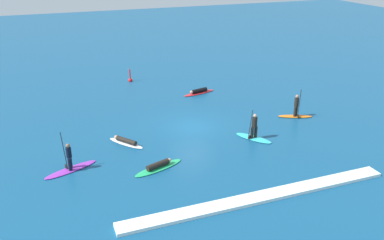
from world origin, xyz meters
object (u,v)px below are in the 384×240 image
object	(u,v)px
surfer_on_red_board	(199,92)
surfer_on_purple_board	(70,164)
surfer_on_orange_board	(296,111)
marker_buoy	(130,79)
surfer_on_teal_board	(254,132)
surfer_on_white_board	(126,142)
surfer_on_green_board	(158,166)

from	to	relation	value
surfer_on_red_board	surfer_on_purple_board	bearing A→B (deg)	25.64
surfer_on_orange_board	marker_buoy	distance (m)	16.26
surfer_on_teal_board	marker_buoy	world-z (taller)	surfer_on_teal_board
surfer_on_white_board	surfer_on_orange_board	distance (m)	12.90
surfer_on_green_board	marker_buoy	size ratio (longest dim) A/B	2.53
surfer_on_white_board	surfer_on_red_board	size ratio (longest dim) A/B	0.82
surfer_on_purple_board	surfer_on_orange_board	size ratio (longest dim) A/B	1.24
surfer_on_teal_board	surfer_on_green_board	world-z (taller)	surfer_on_teal_board
surfer_on_orange_board	surfer_on_green_board	xyz separation A→B (m)	(-11.82, -3.85, -0.35)
surfer_on_orange_board	surfer_on_red_board	world-z (taller)	surfer_on_orange_board
surfer_on_teal_board	marker_buoy	bearing A→B (deg)	-15.33
surfer_on_green_board	surfer_on_red_board	distance (m)	13.39
surfer_on_white_board	surfer_on_purple_board	world-z (taller)	surfer_on_purple_board
surfer_on_white_board	surfer_on_green_board	xyz separation A→B (m)	(1.07, -3.86, -0.01)
surfer_on_white_board	surfer_on_orange_board	size ratio (longest dim) A/B	1.00
surfer_on_teal_board	surfer_on_orange_board	world-z (taller)	surfer_on_orange_board
surfer_on_orange_board	marker_buoy	world-z (taller)	surfer_on_orange_board
surfer_on_teal_board	surfer_on_green_board	xyz separation A→B (m)	(-7.05, -1.59, -0.32)
surfer_on_teal_board	surfer_on_green_board	bearing A→B (deg)	69.91
surfer_on_purple_board	surfer_on_red_board	bearing A→B (deg)	-162.35
surfer_on_purple_board	surfer_on_orange_board	world-z (taller)	surfer_on_orange_board
surfer_on_green_board	surfer_on_teal_board	bearing A→B (deg)	-6.24
marker_buoy	surfer_on_red_board	bearing A→B (deg)	-49.11
marker_buoy	surfer_on_orange_board	bearing A→B (deg)	-53.77
surfer_on_white_board	surfer_on_orange_board	bearing A→B (deg)	-126.13
surfer_on_purple_board	surfer_on_green_board	xyz separation A→B (m)	(4.76, -1.60, -0.25)
surfer_on_teal_board	surfer_on_purple_board	world-z (taller)	surfer_on_purple_board
surfer_on_purple_board	surfer_on_white_board	bearing A→B (deg)	-170.53
surfer_on_purple_board	surfer_on_orange_board	distance (m)	16.73
surfer_on_green_board	surfer_on_white_board	bearing A→B (deg)	86.60
surfer_on_white_board	surfer_on_orange_board	world-z (taller)	surfer_on_orange_board
surfer_on_white_board	surfer_on_green_board	world-z (taller)	surfer_on_green_board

